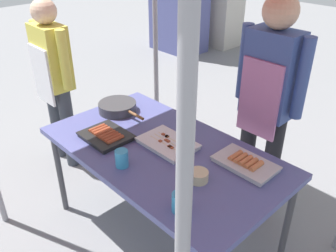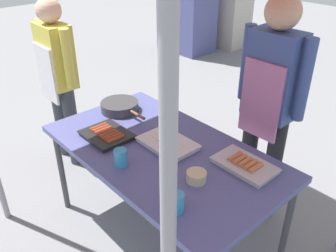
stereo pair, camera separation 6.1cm
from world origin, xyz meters
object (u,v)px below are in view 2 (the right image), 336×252
Objects in this scene: drink_cup_by_wok at (176,202)px; tray_grilled_sausages at (107,135)px; customer_nearby at (58,72)px; cooking_wok at (120,106)px; condiment_bowl at (196,177)px; drink_cup_near_edge at (121,158)px; tray_pork_links at (245,165)px; stall_table at (162,155)px; vendor_woman at (270,96)px; tray_meat_skewers at (168,143)px.

tray_grilled_sausages is at bearing 170.73° from drink_cup_by_wok.
cooking_wok is at bearing 10.05° from customer_nearby.
drink_cup_near_edge is (-0.41, -0.23, 0.02)m from condiment_bowl.
tray_pork_links is 0.32m from condiment_bowl.
stall_table is 1.06× the size of customer_nearby.
drink_cup_near_edge is 0.06× the size of vendor_woman.
vendor_woman reaches higher than cooking_wok.
condiment_bowl is (-0.10, -0.30, 0.01)m from tray_pork_links.
stall_table is 3.56× the size of cooking_wok.
cooking_wok is 1.02m from condiment_bowl.
tray_pork_links is 1.86m from customer_nearby.
tray_grilled_sausages reaches higher than stall_table.
stall_table is 0.54m from tray_pork_links.
stall_table is 1.37m from customer_nearby.
condiment_bowl is at bearing 97.24° from vendor_woman.
drink_cup_by_wok is (0.10, -0.25, 0.02)m from condiment_bowl.
cooking_wok is at bearing 174.66° from tray_meat_skewers.
tray_pork_links is 0.59m from vendor_woman.
cooking_wok reaches higher than condiment_bowl.
tray_grilled_sausages is 0.19× the size of vendor_woman.
tray_pork_links is (0.49, 0.18, 0.00)m from tray_meat_skewers.
tray_grilled_sausages is at bearing 160.77° from drink_cup_near_edge.
tray_grilled_sausages is at bearing -152.65° from stall_table.
tray_meat_skewers is 0.77m from vendor_woman.
tray_grilled_sausages is at bearing -171.33° from condiment_bowl.
drink_cup_near_edge is 0.51m from drink_cup_by_wok.
drink_cup_by_wok reaches higher than condiment_bowl.
stall_table is 13.93× the size of condiment_bowl.
tray_pork_links is at bearing 7.77° from customer_nearby.
tray_pork_links is (0.84, 0.42, 0.00)m from tray_grilled_sausages.
stall_table is at bearing 168.95° from condiment_bowl.
drink_cup_by_wok is at bearing -9.39° from customer_nearby.
vendor_woman is at bearing 67.79° from tray_meat_skewers.
vendor_woman is (0.63, 0.92, 0.22)m from tray_grilled_sausages.
tray_pork_links is at bearing 6.25° from cooking_wok.
cooking_wok is 4.20× the size of drink_cup_near_edge.
tray_pork_links is at bearing 25.73° from stall_table.
vendor_woman is (-0.20, 1.06, 0.19)m from drink_cup_by_wok.
cooking_wok is (-0.62, 0.06, 0.02)m from tray_meat_skewers.
tray_meat_skewers is 3.47× the size of drink_cup_near_edge.
customer_nearby reaches higher than condiment_bowl.
vendor_woman is at bearing 69.60° from stall_table.
drink_cup_near_edge reaches higher than drink_cup_by_wok.
cooking_wok is 0.75m from customer_nearby.
condiment_bowl reaches higher than stall_table.
condiment_bowl is at bearing -18.25° from tray_meat_skewers.
drink_cup_near_edge is 1.36m from customer_nearby.
drink_cup_near_edge is at bearing -11.98° from customer_nearby.
tray_grilled_sausages is 0.21× the size of customer_nearby.
drink_cup_by_wok reaches higher than stall_table.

